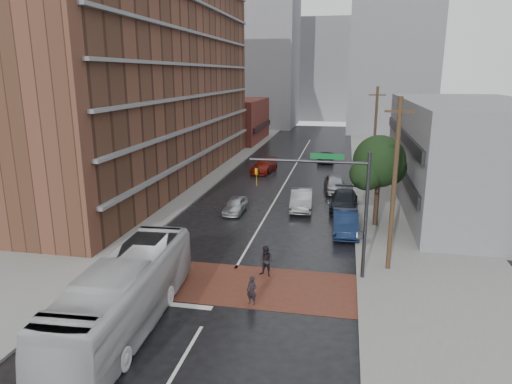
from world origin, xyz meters
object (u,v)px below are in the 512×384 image
at_px(transit_bus, 125,294).
at_px(pedestrian_a, 252,291).
at_px(car_travel_a, 235,205).
at_px(suv_travel, 326,157).
at_px(car_parked_far, 335,184).
at_px(pedestrian_b, 266,261).
at_px(car_travel_b, 301,200).
at_px(car_parked_near, 345,223).
at_px(car_parked_mid, 344,201).
at_px(car_travel_c, 264,166).

relative_size(transit_bus, pedestrian_a, 7.72).
relative_size(pedestrian_a, car_travel_a, 0.39).
xyz_separation_m(car_travel_a, suv_travel, (6.30, 23.92, -0.03)).
bearing_deg(car_parked_far, pedestrian_b, -105.48).
height_order(transit_bus, pedestrian_a, transit_bus).
distance_m(car_travel_b, car_parked_near, 6.59).
bearing_deg(transit_bus, car_parked_mid, 62.43).
xyz_separation_m(transit_bus, car_travel_b, (5.94, 20.04, -0.77)).
height_order(car_travel_b, car_parked_mid, car_travel_b).
bearing_deg(car_parked_far, car_parked_mid, -87.33).
distance_m(car_travel_a, car_parked_far, 11.63).
bearing_deg(suv_travel, car_parked_mid, -84.08).
relative_size(car_travel_a, suv_travel, 0.85).
height_order(pedestrian_b, car_travel_b, pedestrian_b).
bearing_deg(pedestrian_b, car_parked_near, 80.13).
bearing_deg(car_travel_b, car_travel_c, 108.37).
bearing_deg(car_parked_mid, car_parked_far, 101.10).
distance_m(pedestrian_b, car_parked_mid, 14.72).
bearing_deg(car_parked_mid, car_travel_a, -161.78).
bearing_deg(transit_bus, pedestrian_a, 28.11).
height_order(car_travel_c, suv_travel, car_travel_c).
bearing_deg(transit_bus, car_travel_b, 70.65).
height_order(pedestrian_a, car_travel_c, pedestrian_a).
relative_size(car_travel_b, car_parked_mid, 0.94).
height_order(car_travel_b, suv_travel, car_travel_b).
height_order(transit_bus, car_travel_c, transit_bus).
bearing_deg(suv_travel, car_parked_near, -85.23).
height_order(car_parked_near, car_parked_mid, car_parked_near).
bearing_deg(car_parked_mid, car_travel_b, -169.13).
height_order(pedestrian_a, car_parked_far, car_parked_far).
distance_m(car_travel_a, car_travel_c, 16.22).
xyz_separation_m(car_travel_b, suv_travel, (1.03, 21.92, -0.22)).
bearing_deg(car_travel_b, car_travel_a, -162.92).
height_order(pedestrian_a, pedestrian_b, pedestrian_b).
bearing_deg(car_travel_b, transit_bus, -110.19).
bearing_deg(car_travel_c, car_parked_near, -54.41).
relative_size(suv_travel, car_parked_mid, 0.83).
relative_size(pedestrian_a, car_parked_mid, 0.27).
bearing_deg(suv_travel, pedestrian_a, -93.45).
relative_size(suv_travel, car_parked_near, 0.91).
distance_m(pedestrian_a, car_parked_far, 23.77).
height_order(car_travel_c, car_parked_near, car_parked_near).
bearing_deg(pedestrian_b, suv_travel, 105.62).
bearing_deg(car_parked_near, car_parked_mid, 88.87).
bearing_deg(car_travel_b, car_parked_far, 64.81).
distance_m(pedestrian_b, car_parked_far, 20.39).
bearing_deg(car_travel_b, pedestrian_b, -96.48).
distance_m(car_travel_c, car_parked_near, 21.82).
xyz_separation_m(pedestrian_a, car_travel_a, (-4.48, 14.96, -0.10)).
relative_size(pedestrian_b, car_travel_b, 0.35).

